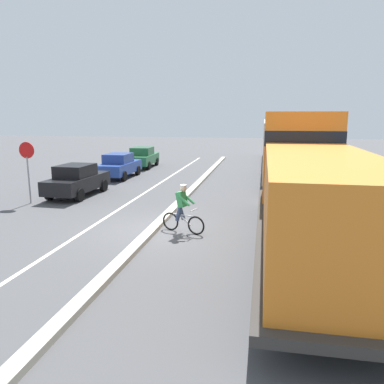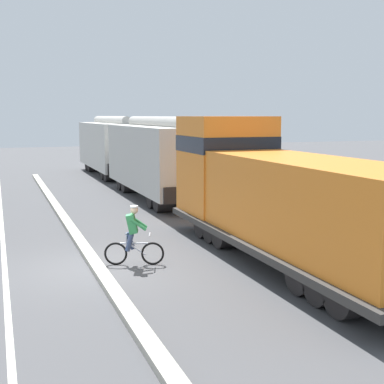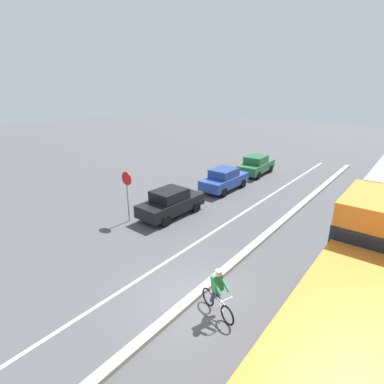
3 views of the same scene
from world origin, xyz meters
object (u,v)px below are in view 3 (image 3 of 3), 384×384
object	(u,v)px
parked_car_black	(171,202)
parked_car_green	(256,165)
parked_car_blue	(224,179)
locomotive	(360,347)
cyclist	(217,293)
stop_sign	(127,187)

from	to	relation	value
parked_car_black	parked_car_green	size ratio (longest dim) A/B	1.00
parked_car_black	parked_car_blue	xyz separation A→B (m)	(-0.03, 5.88, 0.00)
locomotive	parked_car_black	xyz separation A→B (m)	(-10.79, 5.76, -0.98)
parked_car_green	parked_car_blue	bearing A→B (deg)	-89.04
cyclist	stop_sign	bearing A→B (deg)	158.86
parked_car_black	parked_car_blue	size ratio (longest dim) A/B	1.01
locomotive	parked_car_black	bearing A→B (deg)	151.91
parked_car_green	parked_car_black	bearing A→B (deg)	-89.37
cyclist	stop_sign	distance (m)	8.67
stop_sign	parked_car_green	bearing A→B (deg)	84.67
parked_car_blue	parked_car_black	bearing A→B (deg)	-89.68
parked_car_black	stop_sign	bearing A→B (deg)	-123.61
parked_car_blue	locomotive	bearing A→B (deg)	-47.06
parked_car_blue	stop_sign	size ratio (longest dim) A/B	1.46
cyclist	stop_sign	size ratio (longest dim) A/B	0.60
parked_car_black	cyclist	distance (m)	8.40
locomotive	parked_car_green	distance (m)	20.14
locomotive	parked_car_blue	distance (m)	15.93
parked_car_green	cyclist	distance (m)	17.62
parked_car_black	stop_sign	xyz separation A→B (m)	(-1.35, -2.03, 1.21)
locomotive	cyclist	size ratio (longest dim) A/B	6.77
parked_car_black	stop_sign	world-z (taller)	stop_sign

